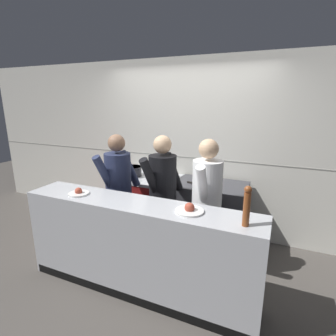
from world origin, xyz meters
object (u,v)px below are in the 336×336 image
Objects in this scene: sauce_pot at (160,171)px; plated_dish_appetiser at (189,210)px; oven_range at (149,204)px; pepper_mill at (247,205)px; chef_line at (207,203)px; plated_dish_main at (79,193)px; chef_head_cook at (119,190)px; mixing_bowl_steel at (210,182)px; chefs_knife at (196,184)px; chef_sous at (163,195)px; stock_pot at (132,171)px.

sauce_pot is 1.11× the size of plated_dish_appetiser.
pepper_mill reaches higher than oven_range.
plated_dish_main is at bearing -156.00° from chef_line.
oven_range is at bearing 131.36° from plated_dish_appetiser.
mixing_bowl_steel is at bearing 51.00° from chef_head_cook.
plated_dish_main is 0.14× the size of chef_head_cook.
mixing_bowl_steel is 1.68m from plated_dish_main.
plated_dish_main is (-0.96, -1.16, 0.12)m from chefs_knife.
chefs_knife is at bearing -160.46° from mixing_bowl_steel.
chef_line is at bearing -31.80° from oven_range.
chef_head_cook reaches higher than mixing_bowl_steel.
pepper_mill is at bearing -52.26° from chef_line.
chef_sous is at bearing 133.02° from plated_dish_appetiser.
plated_dish_main is 0.14× the size of chef_sous.
oven_range is 1.35m from chef_line.
chefs_knife is 0.58m from chef_sous.
chefs_knife is 0.21× the size of chef_head_cook.
chef_sous is (-1.05, 0.65, -0.29)m from pepper_mill.
chef_head_cook reaches higher than oven_range.
stock_pot reaches higher than mixing_bowl_steel.
plated_dish_main is at bearing -87.03° from stock_pot.
plated_dish_appetiser is at bearing -6.36° from chef_head_cook.
chef_line reaches higher than sauce_pot.
oven_range is at bearing 147.29° from chef_line.
sauce_pot is (0.43, 0.07, 0.03)m from stock_pot.
pepper_mill reaches higher than sauce_pot.
sauce_pot is 1.34m from plated_dish_main.
chef_head_cook is 1.14m from chef_line.
chef_line is (0.02, 0.54, -0.13)m from plated_dish_appetiser.
pepper_mill is 0.21× the size of chef_line.
chef_head_cook is (-1.13, 0.52, -0.14)m from plated_dish_appetiser.
plated_dish_main reaches higher than mixing_bowl_steel.
plated_dish_main is at bearing -98.54° from oven_range.
chef_line is (1.27, 0.59, -0.13)m from plated_dish_main.
pepper_mill reaches higher than plated_dish_appetiser.
plated_dish_appetiser is at bearing -84.71° from mixing_bowl_steel.
chef_sous reaches higher than sauce_pot.
chef_sous is at bearing -61.81° from sauce_pot.
stock_pot is 1.03m from chefs_knife.
plated_dish_main is at bearing -129.79° from chefs_knife.
chef_head_cook is 0.99× the size of chef_sous.
chef_line is at bearing 19.45° from chef_head_cook.
chef_line is (0.12, -0.63, -0.04)m from mixing_bowl_steel.
sauce_pot reaches higher than stock_pot.
chef_sous reaches higher than chefs_knife.
stock_pot is at bearing 92.97° from plated_dish_main.
plated_dish_main is at bearing -133.20° from mixing_bowl_steel.
sauce_pot is at bearing 9.07° from stock_pot.
plated_dish_appetiser reaches higher than oven_range.
sauce_pot and plated_dish_main have the same top height.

